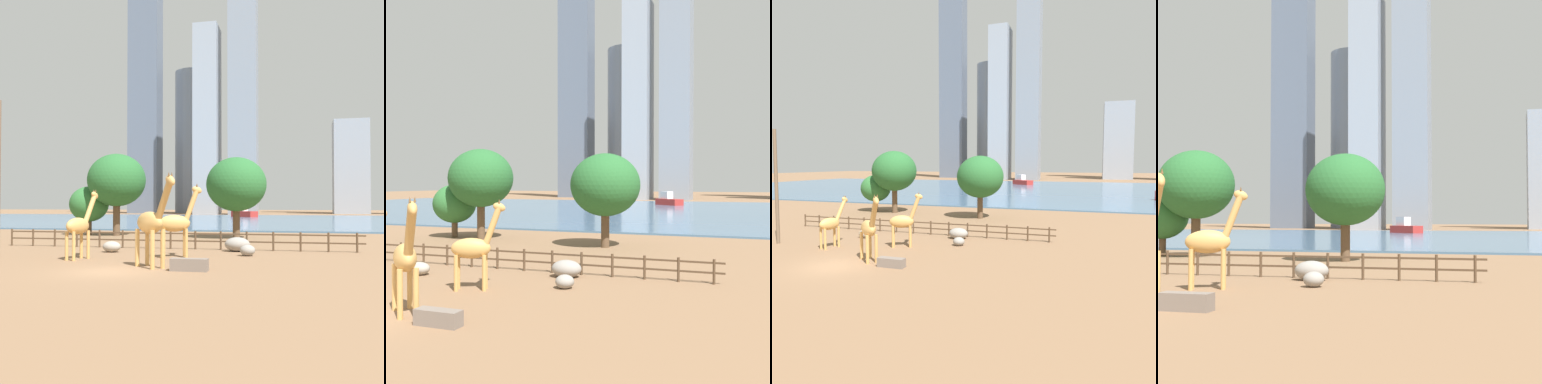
% 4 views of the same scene
% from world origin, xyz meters
% --- Properties ---
extents(ground_plane, '(400.00, 400.00, 0.00)m').
position_xyz_m(ground_plane, '(0.00, 80.00, 0.00)').
color(ground_plane, brown).
extents(harbor_water, '(180.00, 86.00, 0.20)m').
position_xyz_m(harbor_water, '(0.00, 77.00, 0.10)').
color(harbor_water, '#476B8C').
rests_on(harbor_water, ground).
extents(giraffe_tall, '(2.69, 1.58, 4.44)m').
position_xyz_m(giraffe_tall, '(1.60, 6.55, 2.06)').
color(giraffe_tall, tan).
rests_on(giraffe_tall, ground).
extents(giraffe_companion, '(2.90, 2.65, 4.73)m').
position_xyz_m(giraffe_companion, '(1.55, 1.76, 2.26)').
color(giraffe_companion, tan).
rests_on(giraffe_companion, ground).
extents(giraffe_young, '(1.17, 2.85, 4.10)m').
position_xyz_m(giraffe_young, '(-3.68, 4.45, 1.95)').
color(giraffe_young, tan).
rests_on(giraffe_young, ground).
extents(utility_pole, '(0.28, 0.28, 9.49)m').
position_xyz_m(utility_pole, '(-8.96, 4.33, 4.74)').
color(utility_pole, brown).
rests_on(utility_pole, ground).
extents(boulder_near_fence, '(1.71, 1.29, 0.96)m').
position_xyz_m(boulder_near_fence, '(4.66, 11.04, 0.48)').
color(boulder_near_fence, gray).
rests_on(boulder_near_fence, ground).
extents(boulder_by_pole, '(1.23, 0.98, 0.73)m').
position_xyz_m(boulder_by_pole, '(-3.45, 8.77, 0.37)').
color(boulder_by_pole, gray).
rests_on(boulder_by_pole, ground).
extents(boulder_small, '(0.94, 0.92, 0.69)m').
position_xyz_m(boulder_small, '(5.63, 8.40, 0.35)').
color(boulder_small, gray).
rests_on(boulder_small, ground).
extents(feeding_trough, '(1.80, 0.60, 0.60)m').
position_xyz_m(feeding_trough, '(3.64, 1.00, 0.30)').
color(feeding_trough, '#72665B').
rests_on(feeding_trough, ground).
extents(enclosure_fence, '(26.12, 0.14, 1.30)m').
position_xyz_m(enclosure_fence, '(-0.12, 12.00, 0.75)').
color(enclosure_fence, '#4C3826').
rests_on(enclosure_fence, ground).
extents(tree_left_large, '(4.12, 4.12, 5.09)m').
position_xyz_m(tree_left_large, '(-12.82, 25.56, 3.22)').
color(tree_left_large, brown).
rests_on(tree_left_large, ground).
extents(tree_center_broad, '(5.68, 5.68, 7.64)m').
position_xyz_m(tree_center_broad, '(2.98, 23.64, 5.06)').
color(tree_center_broad, brown).
rests_on(tree_center_broad, ground).
extents(tree_right_tall, '(5.99, 5.99, 8.39)m').
position_xyz_m(tree_right_tall, '(-9.53, 25.00, 5.66)').
color(tree_right_tall, brown).
rests_on(tree_right_tall, ground).
extents(boat_sailboat, '(6.98, 6.58, 3.11)m').
position_xyz_m(boat_sailboat, '(-4.65, 96.83, 1.25)').
color(boat_sailboat, '#B22D28').
rests_on(boat_sailboat, harbor_water).
extents(skyline_tower_needle, '(8.02, 10.46, 63.27)m').
position_xyz_m(skyline_tower_needle, '(-21.43, 136.92, 31.64)').
color(skyline_tower_needle, '#939EAD').
rests_on(skyline_tower_needle, ground).
extents(skyline_block_central, '(9.22, 8.80, 96.46)m').
position_xyz_m(skyline_block_central, '(-9.23, 136.49, 48.23)').
color(skyline_block_central, gray).
rests_on(skyline_block_central, ground).
extents(skyline_tower_glass, '(11.96, 10.49, 33.00)m').
position_xyz_m(skyline_tower_glass, '(26.45, 156.30, 16.50)').
color(skyline_tower_glass, '#939EAD').
rests_on(skyline_tower_glass, ground).
extents(skyline_block_right, '(11.61, 8.20, 97.87)m').
position_xyz_m(skyline_block_right, '(-48.79, 153.60, 48.93)').
color(skyline_block_right, slate).
rests_on(skyline_block_right, ground).
extents(skyline_tower_short, '(14.93, 14.93, 55.28)m').
position_xyz_m(skyline_tower_short, '(-31.48, 162.09, 27.64)').
color(skyline_tower_short, gray).
rests_on(skyline_tower_short, ground).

